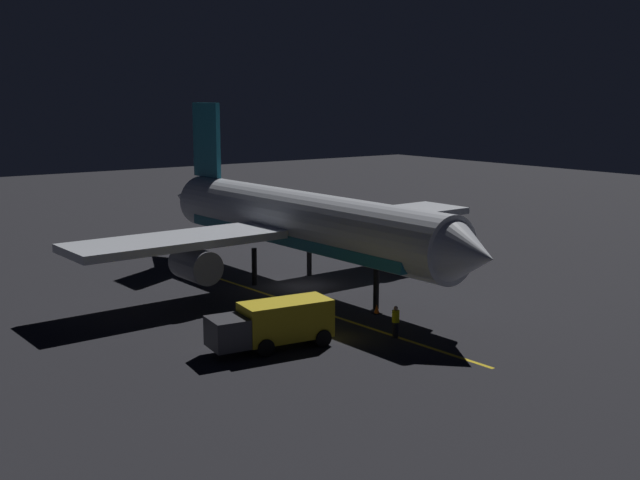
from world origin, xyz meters
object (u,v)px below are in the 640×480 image
object	(u,v)px
catering_truck	(416,245)
traffic_cone_near_left	(377,309)
traffic_cone_near_right	(288,304)
airliner	(297,222)
ground_crew_worker	(396,321)
baggage_truck	(275,324)

from	to	relation	value
catering_truck	traffic_cone_near_left	world-z (taller)	catering_truck
traffic_cone_near_left	traffic_cone_near_right	bearing A→B (deg)	-50.09
airliner	catering_truck	size ratio (longest dim) A/B	5.77
ground_crew_worker	traffic_cone_near_right	bearing A→B (deg)	-81.38
traffic_cone_near_left	traffic_cone_near_right	world-z (taller)	same
ground_crew_worker	traffic_cone_near_right	size ratio (longest dim) A/B	3.16
catering_truck	ground_crew_worker	world-z (taller)	catering_truck
airliner	catering_truck	distance (m)	12.30
airliner	traffic_cone_near_left	xyz separation A→B (m)	(0.38, 8.83, -4.10)
baggage_truck	ground_crew_worker	distance (m)	6.61
airliner	traffic_cone_near_left	world-z (taller)	airliner
baggage_truck	traffic_cone_near_right	bearing A→B (deg)	-128.76
catering_truck	baggage_truck	bearing A→B (deg)	28.97
traffic_cone_near_left	traffic_cone_near_right	distance (m)	5.54
baggage_truck	traffic_cone_near_right	size ratio (longest dim) A/B	12.13
baggage_truck	traffic_cone_near_right	world-z (taller)	baggage_truck
catering_truck	traffic_cone_near_right	size ratio (longest dim) A/B	10.73
airliner	ground_crew_worker	world-z (taller)	airliner
airliner	baggage_truck	distance (m)	14.19
catering_truck	traffic_cone_near_right	world-z (taller)	catering_truck
ground_crew_worker	traffic_cone_near_right	distance (m)	8.56
ground_crew_worker	traffic_cone_near_left	xyz separation A→B (m)	(-2.27, -4.20, -0.64)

